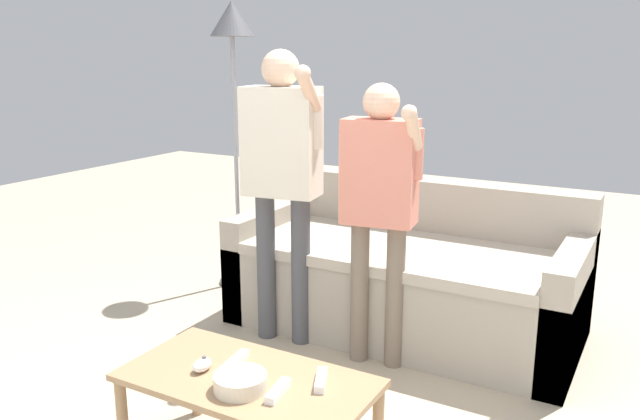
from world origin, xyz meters
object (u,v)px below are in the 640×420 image
game_remote_wand_near (278,391)px  player_center (379,193)px  coffee_table (248,390)px  game_remote_nunchuk (202,365)px  game_remote_wand_far (321,380)px  couch (407,277)px  player_left (282,164)px  game_remote_wand_spare (236,361)px  floor_lamp (233,49)px  snack_bowl (240,382)px

game_remote_wand_near → player_center: bearing=96.3°
coffee_table → game_remote_wand_near: size_ratio=6.00×
game_remote_nunchuk → game_remote_wand_far: bearing=17.1°
coffee_table → game_remote_wand_far: (0.26, 0.09, 0.07)m
coffee_table → game_remote_wand_near: bearing=-16.5°
couch → game_remote_wand_far: size_ratio=12.56×
couch → player_left: 1.01m
player_left → player_center: (0.57, -0.00, -0.10)m
game_remote_nunchuk → game_remote_wand_far: (0.44, 0.14, -0.01)m
game_remote_nunchuk → game_remote_wand_spare: bearing=50.8°
couch → game_remote_wand_far: (0.26, -1.48, 0.11)m
coffee_table → floor_lamp: size_ratio=0.50×
player_center → coffee_table: bearing=-92.5°
snack_bowl → player_center: 1.24m
snack_bowl → floor_lamp: (-1.31, 1.76, 1.16)m
snack_bowl → player_center: (0.01, 1.15, 0.47)m
player_left → game_remote_wand_spare: bearing=-67.1°
coffee_table → game_remote_wand_spare: 0.13m
coffee_table → game_remote_wand_near: game_remote_wand_near is taller
game_remote_wand_far → player_center: bearing=102.6°
player_center → game_remote_wand_near: player_center is taller
snack_bowl → game_remote_wand_spare: 0.19m
coffee_table → game_remote_wand_spare: bearing=149.8°
snack_bowl → game_remote_wand_spare: bearing=131.8°
player_left → snack_bowl: bearing=-64.3°
snack_bowl → player_left: size_ratio=0.12×
couch → coffee_table: 1.57m
floor_lamp → game_remote_wand_near: 2.54m
player_left → game_remote_wand_far: (0.78, -0.97, -0.59)m
game_remote_nunchuk → game_remote_wand_near: game_remote_nunchuk is taller
coffee_table → game_remote_wand_far: size_ratio=6.13×
game_remote_nunchuk → player_left: (-0.34, 1.10, 0.58)m
player_left → game_remote_nunchuk: bearing=-72.7°
game_remote_wand_near → game_remote_wand_far: 0.17m
coffee_table → game_remote_wand_far: bearing=18.9°
player_left → player_center: 0.57m
snack_bowl → game_remote_nunchuk: size_ratio=2.18×
floor_lamp → game_remote_wand_near: (1.45, -1.72, -1.17)m
couch → floor_lamp: size_ratio=1.03×
couch → floor_lamp: (-1.29, 0.11, 1.29)m
game_remote_wand_far → game_remote_wand_spare: (-0.36, -0.04, -0.00)m
couch → game_remote_wand_near: bearing=-84.3°
player_center → game_remote_wand_spare: bearing=-98.0°
player_left → coffee_table: bearing=-63.9°
game_remote_nunchuk → floor_lamp: bearing=122.7°
floor_lamp → game_remote_wand_spare: 2.32m
player_left → game_remote_wand_far: size_ratio=10.30×
player_center → player_left: bearing=179.9°
game_remote_nunchuk → floor_lamp: 2.35m
couch → game_remote_nunchuk: size_ratio=22.03×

